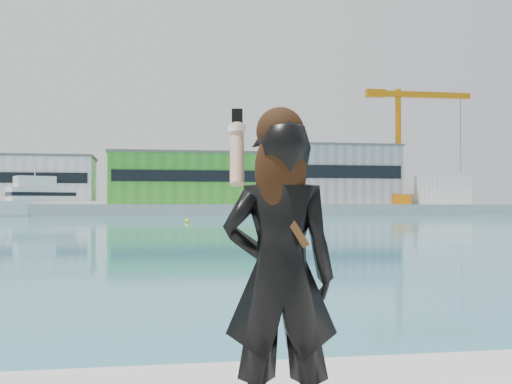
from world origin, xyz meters
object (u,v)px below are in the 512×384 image
(dock_crane, at_px, (404,142))
(woman, at_px, (280,267))
(motor_yacht, at_px, (44,201))
(buoy_near, at_px, (187,223))

(dock_crane, xyz_separation_m, woman, (-53.02, -122.58, -13.41))
(motor_yacht, xyz_separation_m, woman, (17.72, -114.46, -0.90))
(dock_crane, xyz_separation_m, buoy_near, (-48.89, -55.79, -15.07))
(buoy_near, distance_m, woman, 66.93)
(motor_yacht, bearing_deg, woman, -105.48)
(motor_yacht, height_order, buoy_near, motor_yacht)
(motor_yacht, relative_size, woman, 11.78)
(buoy_near, relative_size, woman, 0.29)
(motor_yacht, height_order, woman, motor_yacht)
(buoy_near, xyz_separation_m, woman, (-4.13, -66.79, 1.66))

